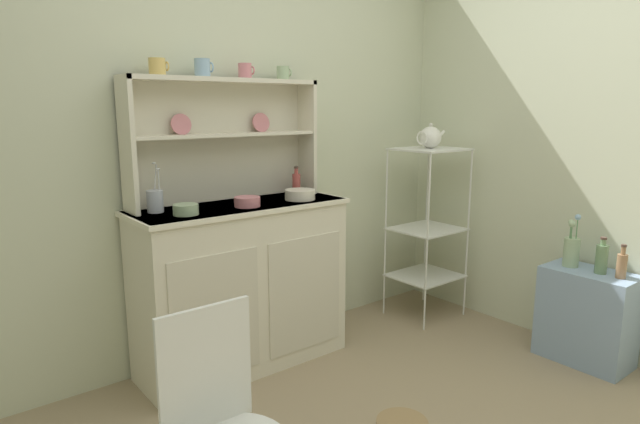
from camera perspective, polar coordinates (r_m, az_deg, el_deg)
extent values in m
cube|color=beige|center=(3.13, -9.57, 7.65)|extent=(3.84, 0.05, 2.50)
cube|color=silver|center=(3.02, -8.26, -7.80)|extent=(1.15, 0.42, 0.92)
cube|color=beige|center=(2.73, -10.98, -10.98)|extent=(0.48, 0.01, 0.64)
cube|color=beige|center=(3.01, -1.55, -8.67)|extent=(0.48, 0.01, 0.64)
cube|color=#EEE6CE|center=(2.90, -8.51, 0.57)|extent=(1.18, 0.45, 0.02)
cube|color=beige|center=(3.04, -10.62, 7.52)|extent=(1.10, 0.02, 0.67)
cube|color=silver|center=(2.75, -19.84, 6.67)|extent=(0.02, 0.18, 0.67)
cube|color=silver|center=(3.26, -1.47, 7.94)|extent=(0.02, 0.18, 0.67)
cube|color=silver|center=(2.96, -9.90, 8.10)|extent=(1.06, 0.16, 0.02)
cube|color=silver|center=(2.96, -10.09, 13.65)|extent=(1.10, 0.18, 0.02)
cylinder|color=#D17A84|center=(2.88, -14.57, 9.02)|extent=(0.11, 0.03, 0.11)
cylinder|color=#D17A84|center=(3.12, -6.30, 9.45)|extent=(0.11, 0.03, 0.11)
cylinder|color=silver|center=(3.46, 11.34, -3.33)|extent=(0.01, 0.01, 1.16)
cylinder|color=silver|center=(3.78, 15.46, -2.27)|extent=(0.01, 0.01, 1.16)
cylinder|color=silver|center=(3.69, 6.99, -2.25)|extent=(0.01, 0.01, 1.16)
cylinder|color=silver|center=(4.00, 11.21, -1.35)|extent=(0.01, 0.01, 1.16)
cube|color=silver|center=(3.64, 11.62, 6.57)|extent=(0.44, 0.39, 0.01)
cube|color=silver|center=(3.72, 11.29, -1.78)|extent=(0.44, 0.39, 0.01)
cube|color=silver|center=(3.81, 11.10, -6.64)|extent=(0.44, 0.39, 0.01)
cube|color=#849EBC|center=(3.43, 26.50, -9.92)|extent=(0.28, 0.48, 0.53)
cube|color=white|center=(1.73, -12.06, -16.02)|extent=(0.31, 0.02, 0.40)
cylinder|color=#DBB760|center=(2.81, -16.95, 14.58)|extent=(0.08, 0.08, 0.08)
torus|color=#DBB760|center=(2.83, -15.98, 14.69)|extent=(0.01, 0.05, 0.05)
cylinder|color=#8EB2D1|center=(2.91, -12.42, 14.76)|extent=(0.08, 0.08, 0.09)
torus|color=#8EB2D1|center=(2.93, -11.51, 14.85)|extent=(0.01, 0.05, 0.05)
cylinder|color=#D17A84|center=(3.03, -7.99, 14.65)|extent=(0.07, 0.07, 0.08)
torus|color=#D17A84|center=(3.05, -7.22, 14.72)|extent=(0.01, 0.05, 0.05)
cylinder|color=#9EB78E|center=(3.16, -3.97, 14.54)|extent=(0.07, 0.07, 0.08)
torus|color=#9EB78E|center=(3.19, -3.28, 14.58)|extent=(0.01, 0.04, 0.04)
cylinder|color=#9EB78E|center=(2.68, -14.09, 0.26)|extent=(0.12, 0.12, 0.05)
cylinder|color=#D17A84|center=(2.83, -7.76, 1.10)|extent=(0.14, 0.14, 0.05)
cylinder|color=silver|center=(3.02, -2.15, 1.87)|extent=(0.17, 0.17, 0.06)
cylinder|color=#B74C47|center=(3.20, -2.53, 2.98)|extent=(0.05, 0.05, 0.12)
cylinder|color=#B74C47|center=(3.19, -2.54, 4.36)|extent=(0.02, 0.02, 0.03)
cylinder|color=#4C382D|center=(3.18, -2.55, 4.77)|extent=(0.03, 0.03, 0.01)
cylinder|color=#B2B7C6|center=(2.77, -17.15, 1.09)|extent=(0.08, 0.08, 0.11)
cylinder|color=silver|center=(2.76, -16.74, 2.57)|extent=(0.02, 0.02, 0.16)
ellipsoid|color=silver|center=(2.75, -16.85, 4.39)|extent=(0.02, 0.01, 0.01)
cylinder|color=silver|center=(2.78, -17.16, 2.90)|extent=(0.03, 0.02, 0.19)
ellipsoid|color=silver|center=(2.77, -17.28, 4.99)|extent=(0.02, 0.01, 0.01)
sphere|color=white|center=(3.63, 11.67, 7.79)|extent=(0.14, 0.14, 0.14)
sphere|color=silver|center=(3.63, 11.72, 9.08)|extent=(0.02, 0.02, 0.02)
cylinder|color=white|center=(3.71, 12.69, 7.98)|extent=(0.09, 0.02, 0.07)
torus|color=white|center=(3.57, 10.80, 7.76)|extent=(0.01, 0.09, 0.09)
cylinder|color=#9EB78E|center=(3.38, 25.18, -3.90)|extent=(0.09, 0.09, 0.17)
cylinder|color=#4C844C|center=(3.34, 25.10, -1.94)|extent=(0.00, 0.01, 0.11)
sphere|color=#9EB78E|center=(3.33, 25.18, -1.00)|extent=(0.03, 0.03, 0.03)
cylinder|color=#4C844C|center=(3.35, 25.67, -1.70)|extent=(0.00, 0.01, 0.14)
sphere|color=#8EB2D1|center=(3.33, 25.77, -0.49)|extent=(0.03, 0.03, 0.03)
cylinder|color=#4C844C|center=(3.34, 25.20, -2.03)|extent=(0.00, 0.01, 0.11)
sphere|color=#9EB78E|center=(3.33, 25.28, -1.14)|extent=(0.04, 0.04, 0.04)
cylinder|color=#6B8C60|center=(3.31, 27.77, -4.47)|extent=(0.06, 0.06, 0.16)
cylinder|color=#6B8C60|center=(3.29, 27.93, -2.86)|extent=(0.03, 0.03, 0.03)
cylinder|color=#4C382D|center=(3.29, 27.96, -2.48)|extent=(0.03, 0.03, 0.01)
cylinder|color=#99704C|center=(3.28, 29.44, -5.06)|extent=(0.05, 0.05, 0.13)
cylinder|color=#99704C|center=(3.26, 29.58, -3.60)|extent=(0.02, 0.02, 0.04)
cylinder|color=#4C382D|center=(3.25, 29.63, -3.13)|extent=(0.03, 0.03, 0.01)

